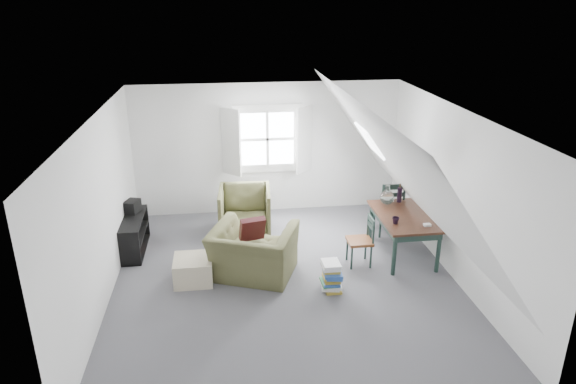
{
  "coord_description": "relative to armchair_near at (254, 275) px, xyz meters",
  "views": [
    {
      "loc": [
        -0.83,
        -6.59,
        3.95
      ],
      "look_at": [
        0.11,
        0.6,
        1.18
      ],
      "focal_mm": 32.0,
      "sensor_mm": 36.0,
      "label": 1
    }
  ],
  "objects": [
    {
      "name": "wall_left",
      "position": [
        -2.05,
        -0.23,
        1.25
      ],
      "size": [
        0.0,
        5.5,
        5.5
      ],
      "primitive_type": "plane",
      "rotation": [
        1.57,
        0.0,
        1.57
      ],
      "color": "white",
      "rests_on": "ground"
    },
    {
      "name": "vase_twigs",
      "position": [
        2.54,
        0.92,
        0.84
      ],
      "size": [
        0.08,
        0.09,
        0.63
      ],
      "rotation": [
        0.0,
        0.0,
        -0.32
      ],
      "color": "black",
      "rests_on": "dining_table"
    },
    {
      "name": "cup",
      "position": [
        2.19,
        0.07,
        0.7
      ],
      "size": [
        0.12,
        0.12,
        0.1
      ],
      "primitive_type": "imported",
      "rotation": [
        0.0,
        0.0,
        0.09
      ],
      "color": "black",
      "rests_on": "dining_table"
    },
    {
      "name": "wall_back",
      "position": [
        0.45,
        2.52,
        1.25
      ],
      "size": [
        5.0,
        0.0,
        5.0
      ],
      "primitive_type": "plane",
      "rotation": [
        1.57,
        0.0,
        0.0
      ],
      "color": "white",
      "rests_on": "ground"
    },
    {
      "name": "dormer_window",
      "position": [
        0.45,
        2.45,
        1.45
      ],
      "size": [
        1.71,
        0.35,
        1.3
      ],
      "color": "white",
      "rests_on": "wall_back"
    },
    {
      "name": "slope_left",
      "position": [
        -1.1,
        -0.23,
        1.78
      ],
      "size": [
        3.19,
        5.5,
        4.48
      ],
      "primitive_type": "plane",
      "rotation": [
        0.0,
        2.19,
        0.0
      ],
      "color": "white",
      "rests_on": "wall_left"
    },
    {
      "name": "dining_chair_near",
      "position": [
        1.69,
        0.14,
        0.41
      ],
      "size": [
        0.37,
        0.37,
        0.8
      ],
      "rotation": [
        0.0,
        0.0,
        -1.57
      ],
      "color": "brown",
      "rests_on": "floor"
    },
    {
      "name": "electronics_box",
      "position": [
        -1.92,
        1.33,
        0.68
      ],
      "size": [
        0.28,
        0.33,
        0.22
      ],
      "primitive_type": "cube",
      "rotation": [
        0.0,
        0.0,
        -0.32
      ],
      "color": "black",
      "rests_on": "media_shelf"
    },
    {
      "name": "floor",
      "position": [
        0.45,
        -0.23,
        0.0
      ],
      "size": [
        5.5,
        5.5,
        0.0
      ],
      "primitive_type": "plane",
      "color": "#535358",
      "rests_on": "ground"
    },
    {
      "name": "demijohn",
      "position": [
        2.29,
        0.82,
        0.84
      ],
      "size": [
        0.24,
        0.24,
        0.33
      ],
      "rotation": [
        0.0,
        0.0,
        0.17
      ],
      "color": "silver",
      "rests_on": "dining_table"
    },
    {
      "name": "magazine_stack",
      "position": [
        1.07,
        -0.55,
        0.22
      ],
      "size": [
        0.32,
        0.38,
        0.43
      ],
      "rotation": [
        0.0,
        0.0,
        0.36
      ],
      "color": "#B29933",
      "rests_on": "floor"
    },
    {
      "name": "media_shelf",
      "position": [
        -1.92,
        1.04,
        0.26
      ],
      "size": [
        0.38,
        1.14,
        0.58
      ],
      "rotation": [
        0.0,
        0.0,
        -0.06
      ],
      "color": "black",
      "rests_on": "floor"
    },
    {
      "name": "slope_right",
      "position": [
        2.0,
        -0.23,
        1.78
      ],
      "size": [
        3.19,
        5.5,
        4.48
      ],
      "primitive_type": "plane",
      "rotation": [
        0.0,
        -2.19,
        0.0
      ],
      "color": "white",
      "rests_on": "wall_right"
    },
    {
      "name": "wall_right",
      "position": [
        2.95,
        -0.23,
        1.25
      ],
      "size": [
        0.0,
        5.5,
        5.5
      ],
      "primitive_type": "plane",
      "rotation": [
        1.57,
        0.0,
        -1.57
      ],
      "color": "white",
      "rests_on": "ground"
    },
    {
      "name": "paper_box",
      "position": [
        2.64,
        -0.08,
        0.72
      ],
      "size": [
        0.11,
        0.07,
        0.04
      ],
      "primitive_type": "cube",
      "rotation": [
        0.0,
        0.0,
        -0.01
      ],
      "color": "white",
      "rests_on": "dining_table"
    },
    {
      "name": "dining_chair_far",
      "position": [
        2.46,
        1.16,
        0.52
      ],
      "size": [
        0.47,
        0.47,
        0.99
      ],
      "rotation": [
        0.0,
        0.0,
        2.84
      ],
      "color": "brown",
      "rests_on": "floor"
    },
    {
      "name": "armchair_near",
      "position": [
        0.0,
        0.0,
        0.0
      ],
      "size": [
        1.49,
        1.4,
        0.77
      ],
      "primitive_type": "imported",
      "rotation": [
        0.0,
        0.0,
        2.76
      ],
      "color": "#4B4C2B",
      "rests_on": "floor"
    },
    {
      "name": "ottoman",
      "position": [
        -0.89,
        -0.05,
        0.19
      ],
      "size": [
        0.56,
        0.56,
        0.37
      ],
      "primitive_type": "cube",
      "rotation": [
        0.0,
        0.0,
        0.0
      ],
      "color": "#BDB193",
      "rests_on": "floor"
    },
    {
      "name": "skylight",
      "position": [
        2.0,
        1.07,
        1.75
      ],
      "size": [
        0.35,
        0.75,
        0.47
      ],
      "primitive_type": "cube",
      "rotation": [
        0.0,
        0.95,
        0.0
      ],
      "color": "white",
      "rests_on": "slope_right"
    },
    {
      "name": "throw_pillow",
      "position": [
        -0.0,
        0.15,
        0.7
      ],
      "size": [
        0.42,
        0.3,
        0.39
      ],
      "primitive_type": "cube",
      "rotation": [
        0.31,
        0.0,
        0.25
      ],
      "color": "#3C1013",
      "rests_on": "armchair_near"
    },
    {
      "name": "armchair_far",
      "position": [
        -0.05,
        1.55,
        0.0
      ],
      "size": [
        0.95,
        0.97,
        0.83
      ],
      "primitive_type": "imported",
      "rotation": [
        0.0,
        0.0,
        -0.07
      ],
      "color": "#4B4C2B",
      "rests_on": "floor"
    },
    {
      "name": "dining_table",
      "position": [
        2.44,
        0.37,
        0.61
      ],
      "size": [
        0.84,
        1.4,
        0.7
      ],
      "rotation": [
        0.0,
        0.0,
        0.07
      ],
      "color": "black",
      "rests_on": "floor"
    },
    {
      "name": "wall_front",
      "position": [
        0.45,
        -2.98,
        1.25
      ],
      "size": [
        5.0,
        0.0,
        5.0
      ],
      "primitive_type": "plane",
      "rotation": [
        -1.57,
        0.0,
        0.0
      ],
      "color": "white",
      "rests_on": "ground"
    },
    {
      "name": "ceiling",
      "position": [
        0.45,
        -0.23,
        2.5
      ],
      "size": [
        5.5,
        5.5,
        0.0
      ],
      "primitive_type": "plane",
      "rotation": [
        3.14,
        0.0,
        0.0
      ],
      "color": "white",
      "rests_on": "wall_back"
    }
  ]
}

